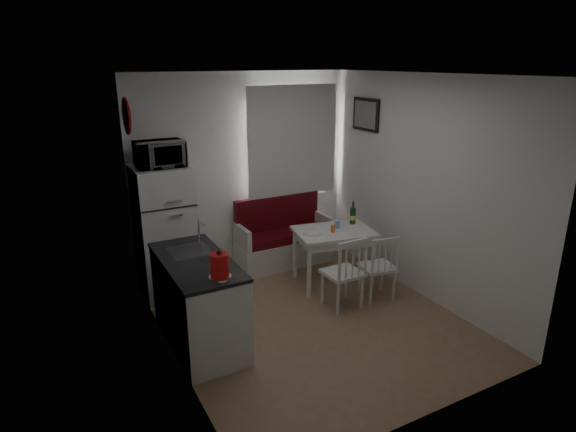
{
  "coord_description": "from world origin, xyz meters",
  "views": [
    {
      "loc": [
        -2.44,
        -4.03,
        2.73
      ],
      "look_at": [
        -0.0,
        0.5,
        1.06
      ],
      "focal_mm": 30.0,
      "sensor_mm": 36.0,
      "label": 1
    }
  ],
  "objects_px": {
    "kitchen_counter": "(198,301)",
    "wine_bottle": "(353,213)",
    "bench": "(283,242)",
    "fridge": "(165,231)",
    "kettle": "(220,266)",
    "chair_right": "(382,261)",
    "microwave": "(160,154)",
    "chair_left": "(348,266)",
    "dining_table": "(334,236)"
  },
  "relations": [
    {
      "from": "bench",
      "to": "wine_bottle",
      "type": "bearing_deg",
      "value": -50.78
    },
    {
      "from": "microwave",
      "to": "fridge",
      "type": "bearing_deg",
      "value": 90.0
    },
    {
      "from": "kitchen_counter",
      "to": "wine_bottle",
      "type": "bearing_deg",
      "value": 14.58
    },
    {
      "from": "chair_right",
      "to": "microwave",
      "type": "xyz_separation_m",
      "value": [
        -2.16,
        1.35,
        1.23
      ]
    },
    {
      "from": "kitchen_counter",
      "to": "chair_left",
      "type": "height_order",
      "value": "kitchen_counter"
    },
    {
      "from": "dining_table",
      "to": "kettle",
      "type": "distance_m",
      "value": 2.18
    },
    {
      "from": "kitchen_counter",
      "to": "kettle",
      "type": "relative_size",
      "value": 4.95
    },
    {
      "from": "wine_bottle",
      "to": "chair_left",
      "type": "bearing_deg",
      "value": -128.29
    },
    {
      "from": "chair_left",
      "to": "microwave",
      "type": "xyz_separation_m",
      "value": [
        -1.66,
        1.36,
        1.19
      ]
    },
    {
      "from": "dining_table",
      "to": "microwave",
      "type": "distance_m",
      "value": 2.31
    },
    {
      "from": "kitchen_counter",
      "to": "microwave",
      "type": "height_order",
      "value": "microwave"
    },
    {
      "from": "chair_right",
      "to": "bench",
      "type": "bearing_deg",
      "value": 118.41
    },
    {
      "from": "microwave",
      "to": "wine_bottle",
      "type": "relative_size",
      "value": 1.79
    },
    {
      "from": "dining_table",
      "to": "bench",
      "type": "bearing_deg",
      "value": 118.66
    },
    {
      "from": "dining_table",
      "to": "fridge",
      "type": "bearing_deg",
      "value": 169.65
    },
    {
      "from": "dining_table",
      "to": "fridge",
      "type": "relative_size",
      "value": 0.67
    },
    {
      "from": "chair_left",
      "to": "wine_bottle",
      "type": "height_order",
      "value": "wine_bottle"
    },
    {
      "from": "microwave",
      "to": "wine_bottle",
      "type": "height_order",
      "value": "microwave"
    },
    {
      "from": "kitchen_counter",
      "to": "chair_right",
      "type": "height_order",
      "value": "kitchen_counter"
    },
    {
      "from": "kitchen_counter",
      "to": "chair_left",
      "type": "relative_size",
      "value": 2.81
    },
    {
      "from": "bench",
      "to": "chair_left",
      "type": "distance_m",
      "value": 1.54
    },
    {
      "from": "kitchen_counter",
      "to": "kettle",
      "type": "height_order",
      "value": "kettle"
    },
    {
      "from": "dining_table",
      "to": "kettle",
      "type": "xyz_separation_m",
      "value": [
        -1.88,
        -1.03,
        0.4
      ]
    },
    {
      "from": "wine_bottle",
      "to": "microwave",
      "type": "bearing_deg",
      "value": 165.08
    },
    {
      "from": "kitchen_counter",
      "to": "bench",
      "type": "bearing_deg",
      "value": 39.28
    },
    {
      "from": "kitchen_counter",
      "to": "dining_table",
      "type": "relative_size",
      "value": 1.24
    },
    {
      "from": "microwave",
      "to": "kettle",
      "type": "height_order",
      "value": "microwave"
    },
    {
      "from": "microwave",
      "to": "kettle",
      "type": "distance_m",
      "value": 1.86
    },
    {
      "from": "kitchen_counter",
      "to": "fridge",
      "type": "distance_m",
      "value": 1.29
    },
    {
      "from": "chair_left",
      "to": "kitchen_counter",
      "type": "bearing_deg",
      "value": 173.26
    },
    {
      "from": "kitchen_counter",
      "to": "dining_table",
      "type": "distance_m",
      "value": 2.0
    },
    {
      "from": "bench",
      "to": "wine_bottle",
      "type": "xyz_separation_m",
      "value": [
        0.62,
        -0.76,
        0.55
      ]
    },
    {
      "from": "microwave",
      "to": "dining_table",
      "type": "bearing_deg",
      "value": -20.18
    },
    {
      "from": "chair_left",
      "to": "chair_right",
      "type": "xyz_separation_m",
      "value": [
        0.5,
        0.01,
        -0.04
      ]
    },
    {
      "from": "dining_table",
      "to": "kitchen_counter",
      "type": "bearing_deg",
      "value": -154.53
    },
    {
      "from": "kitchen_counter",
      "to": "wine_bottle",
      "type": "height_order",
      "value": "kitchen_counter"
    },
    {
      "from": "dining_table",
      "to": "chair_right",
      "type": "distance_m",
      "value": 0.71
    },
    {
      "from": "bench",
      "to": "chair_left",
      "type": "height_order",
      "value": "bench"
    },
    {
      "from": "bench",
      "to": "kettle",
      "type": "height_order",
      "value": "kettle"
    },
    {
      "from": "fridge",
      "to": "microwave",
      "type": "relative_size",
      "value": 2.98
    },
    {
      "from": "kitchen_counter",
      "to": "chair_right",
      "type": "xyz_separation_m",
      "value": [
        2.18,
        -0.16,
        0.04
      ]
    },
    {
      "from": "wine_bottle",
      "to": "chair_right",
      "type": "bearing_deg",
      "value": -97.56
    },
    {
      "from": "chair_right",
      "to": "chair_left",
      "type": "bearing_deg",
      "value": -169.82
    },
    {
      "from": "bench",
      "to": "microwave",
      "type": "bearing_deg",
      "value": -174.4
    },
    {
      "from": "fridge",
      "to": "kettle",
      "type": "height_order",
      "value": "fridge"
    },
    {
      "from": "dining_table",
      "to": "microwave",
      "type": "relative_size",
      "value": 2.0
    },
    {
      "from": "kitchen_counter",
      "to": "chair_right",
      "type": "relative_size",
      "value": 3.04
    },
    {
      "from": "chair_right",
      "to": "microwave",
      "type": "height_order",
      "value": "microwave"
    },
    {
      "from": "kitchen_counter",
      "to": "fridge",
      "type": "relative_size",
      "value": 0.84
    },
    {
      "from": "kettle",
      "to": "microwave",
      "type": "bearing_deg",
      "value": 90.99
    }
  ]
}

